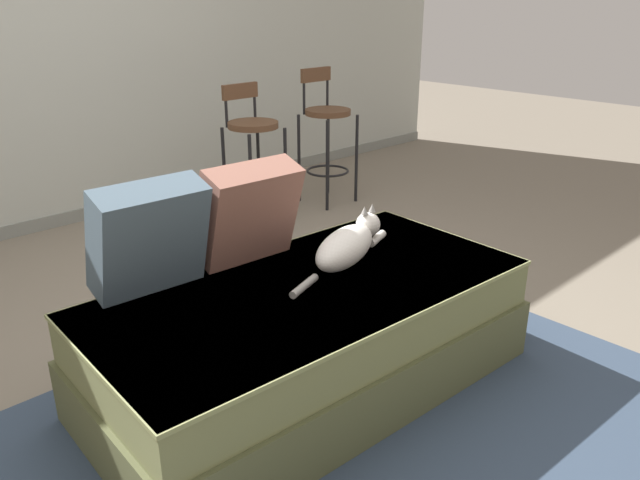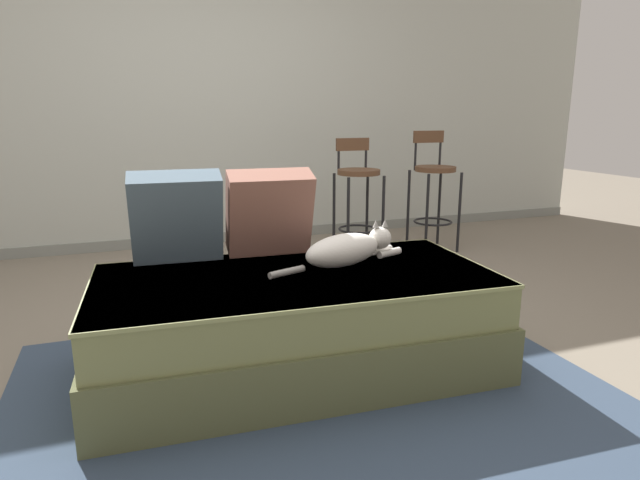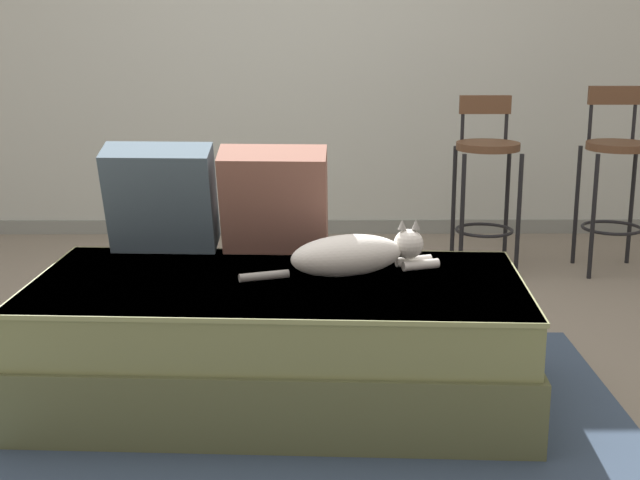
% 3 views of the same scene
% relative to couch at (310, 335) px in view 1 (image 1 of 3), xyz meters
% --- Properties ---
extents(ground_plane, '(16.00, 16.00, 0.00)m').
position_rel_couch_xyz_m(ground_plane, '(0.00, 0.40, -0.23)').
color(ground_plane, slate).
rests_on(ground_plane, ground).
extents(wall_back_panel, '(8.00, 0.10, 2.60)m').
position_rel_couch_xyz_m(wall_back_panel, '(0.00, 2.65, 1.07)').
color(wall_back_panel, '#B7BCB2').
rests_on(wall_back_panel, ground).
extents(wall_baseboard_trim, '(8.00, 0.02, 0.09)m').
position_rel_couch_xyz_m(wall_baseboard_trim, '(0.00, 2.60, -0.19)').
color(wall_baseboard_trim, gray).
rests_on(wall_baseboard_trim, ground).
extents(area_rug, '(2.47, 1.99, 0.01)m').
position_rel_couch_xyz_m(area_rug, '(0.00, -0.30, -0.23)').
color(area_rug, '#334256').
rests_on(area_rug, ground).
extents(couch, '(1.81, 0.98, 0.46)m').
position_rel_couch_xyz_m(couch, '(0.00, 0.00, 0.00)').
color(couch, brown).
rests_on(couch, ground).
extents(throw_pillow_corner, '(0.43, 0.28, 0.44)m').
position_rel_couch_xyz_m(throw_pillow_corner, '(-0.47, 0.37, 0.45)').
color(throw_pillow_corner, '#4C6070').
rests_on(throw_pillow_corner, couch).
extents(throw_pillow_middle, '(0.42, 0.29, 0.43)m').
position_rel_couch_xyz_m(throw_pillow_middle, '(-0.03, 0.35, 0.44)').
color(throw_pillow_middle, '#936051').
rests_on(throw_pillow_middle, couch).
extents(cat, '(0.73, 0.31, 0.19)m').
position_rel_couch_xyz_m(cat, '(0.27, 0.06, 0.30)').
color(cat, white).
rests_on(cat, couch).
extents(bar_stool_near_window, '(0.34, 0.34, 0.95)m').
position_rel_couch_xyz_m(bar_stool_near_window, '(1.06, 1.72, 0.33)').
color(bar_stool_near_window, black).
rests_on(bar_stool_near_window, ground).
extents(bar_stool_by_doorway, '(0.34, 0.34, 1.00)m').
position_rel_couch_xyz_m(bar_stool_by_doorway, '(1.76, 1.72, 0.33)').
color(bar_stool_by_doorway, black).
rests_on(bar_stool_by_doorway, ground).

